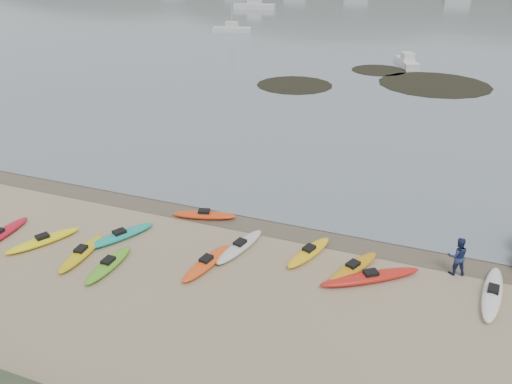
% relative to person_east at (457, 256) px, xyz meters
% --- Properties ---
extents(ground, '(600.00, 600.00, 0.00)m').
position_rel_person_east_xyz_m(ground, '(-9.33, 1.37, -0.84)').
color(ground, tan).
rests_on(ground, ground).
extents(wet_sand, '(60.00, 60.00, 0.00)m').
position_rel_person_east_xyz_m(wet_sand, '(-9.33, 1.07, -0.83)').
color(wet_sand, brown).
rests_on(wet_sand, ground).
extents(kayaks, '(22.19, 7.85, 0.34)m').
position_rel_person_east_xyz_m(kayaks, '(-10.02, -2.50, -0.67)').
color(kayaks, red).
rests_on(kayaks, ground).
extents(person_east, '(0.96, 0.84, 1.68)m').
position_rel_person_east_xyz_m(person_east, '(0.00, 0.00, 0.00)').
color(person_east, navy).
rests_on(person_east, ground).
extents(kelp_mats, '(22.06, 16.42, 0.04)m').
position_rel_person_east_xyz_m(kelp_mats, '(-7.10, 32.70, -0.81)').
color(kelp_mats, black).
rests_on(kelp_mats, water).
extents(moored_boats, '(93.72, 77.84, 1.29)m').
position_rel_person_east_xyz_m(moored_boats, '(-7.86, 87.12, -0.28)').
color(moored_boats, silver).
rests_on(moored_boats, ground).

